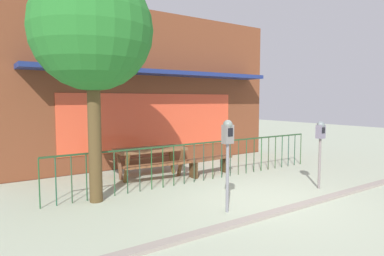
{
  "coord_description": "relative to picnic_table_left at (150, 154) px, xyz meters",
  "views": [
    {
      "loc": [
        -4.86,
        -4.71,
        2.02
      ],
      "look_at": [
        -0.08,
        2.26,
        1.3
      ],
      "focal_mm": 31.12,
      "sensor_mm": 36.0,
      "label": 1
    }
  ],
  "objects": [
    {
      "name": "street_tree",
      "position": [
        -1.83,
        -1.2,
        2.71
      ],
      "size": [
        2.32,
        2.32,
        4.51
      ],
      "color": "#4E3B20",
      "rests_on": "ground"
    },
    {
      "name": "parking_meter_far",
      "position": [
        2.68,
        -3.11,
        0.58
      ],
      "size": [
        0.18,
        0.17,
        1.54
      ],
      "color": "slate",
      "rests_on": "ground"
    },
    {
      "name": "curb_edge",
      "position": [
        0.95,
        -3.71,
        -0.61
      ],
      "size": [
        12.6,
        0.2,
        0.11
      ],
      "primitive_type": "cube",
      "color": "gray",
      "rests_on": "ground"
    },
    {
      "name": "patio_fence_front",
      "position": [
        0.95,
        -1.03,
        0.05
      ],
      "size": [
        7.58,
        0.04,
        0.97
      ],
      "color": "#224223",
      "rests_on": "ground"
    },
    {
      "name": "parking_meter_near",
      "position": [
        -0.09,
        -3.15,
        0.67
      ],
      "size": [
        0.18,
        0.17,
        1.66
      ],
      "color": "gray",
      "rests_on": "ground"
    },
    {
      "name": "picnic_table_left",
      "position": [
        0.0,
        0.0,
        0.0
      ],
      "size": [
        1.9,
        1.5,
        0.79
      ],
      "color": "brown",
      "rests_on": "ground"
    },
    {
      "name": "patio_bench",
      "position": [
        1.46,
        -0.61,
        -0.26
      ],
      "size": [
        1.42,
        0.42,
        0.48
      ],
      "color": "brown",
      "rests_on": "ground"
    },
    {
      "name": "ground",
      "position": [
        0.95,
        -2.89,
        -0.61
      ],
      "size": [
        40.0,
        40.0,
        0.0
      ],
      "primitive_type": "plane",
      "color": "#A7B298"
    },
    {
      "name": "pub_storefront",
      "position": [
        0.95,
        1.69,
        1.74
      ],
      "size": [
        9.0,
        1.35,
        4.7
      ],
      "color": "#391D16",
      "rests_on": "ground"
    }
  ]
}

